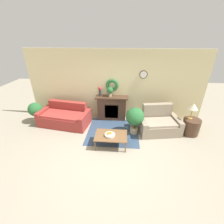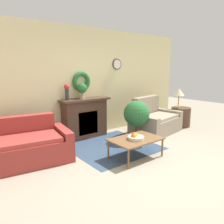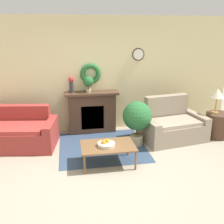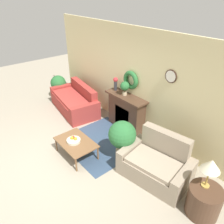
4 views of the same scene
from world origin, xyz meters
The scene contains 14 objects.
ground_plane centered at (0.00, 0.00, 0.00)m, with size 16.00×16.00×0.00m, color #9E937F.
floor_rug centered at (0.01, 1.28, 0.00)m, with size 1.80×1.76×0.01m.
wall_back centered at (0.00, 2.41, 1.35)m, with size 6.80×0.18×2.70m.
fireplace centered at (-0.11, 2.20, 0.50)m, with size 1.25×0.41×0.99m.
couch_left centered at (-1.88, 1.65, 0.30)m, with size 1.98×1.18×0.82m.
loveseat_right centered at (1.62, 1.45, 0.31)m, with size 1.51×1.09×0.95m.
coffee_table centered at (0.01, 0.52, 0.35)m, with size 0.98×0.66×0.38m.
fruit_bowl centered at (-0.03, 0.49, 0.42)m, with size 0.32×0.32×0.12m.
side_table_by_loveseat centered at (2.71, 1.38, 0.28)m, with size 0.57×0.57×0.56m.
table_lamp centered at (2.64, 1.44, 1.02)m, with size 0.32×0.32×0.57m.
vase_on_mantel_left centered at (-0.57, 2.21, 1.21)m, with size 0.13×0.13×0.37m.
potted_plant_on_mantel centered at (-0.18, 2.19, 1.23)m, with size 0.24×0.24×0.37m.
potted_plant_floor_by_couch centered at (-3.04, 1.71, 0.52)m, with size 0.53×0.53×0.82m.
potted_plant_floor_by_loveseat centered at (0.75, 1.27, 0.62)m, with size 0.62×0.62×0.96m.
Camera 1 is at (0.35, -3.21, 3.11)m, focal length 24.00 mm.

